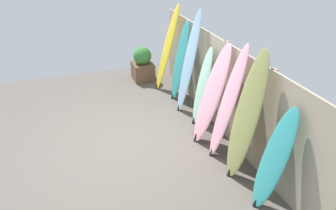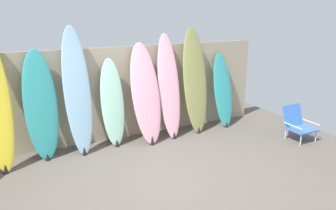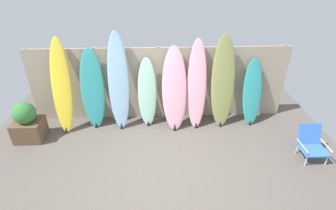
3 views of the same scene
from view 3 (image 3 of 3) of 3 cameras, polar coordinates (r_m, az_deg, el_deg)
ground at (r=5.15m, az=-1.50°, el=-14.39°), size 7.68×7.68×0.00m
fence_back at (r=6.29m, az=-1.93°, el=4.61°), size 6.08×0.11×1.80m
surfboard_yellow_0 at (r=6.27m, az=-22.16°, el=3.59°), size 0.46×0.68×2.11m
surfboard_teal_1 at (r=6.21m, az=-16.10°, el=3.22°), size 0.54×0.43×1.86m
surfboard_skyblue_2 at (r=5.98m, az=-10.73°, el=4.74°), size 0.47×0.51×2.22m
surfboard_seafoam_3 at (r=6.09m, az=-4.54°, el=2.58°), size 0.44×0.38×1.63m
surfboard_pink_4 at (r=5.94m, az=1.40°, el=3.36°), size 0.57×0.66×1.89m
surfboard_pink_5 at (r=6.01m, az=6.30°, el=4.24°), size 0.47×0.58×2.03m
surfboard_olive_6 at (r=6.09m, az=11.88°, el=4.69°), size 0.56×0.47×2.14m
surfboard_teal_7 at (r=6.45m, az=17.85°, el=2.54°), size 0.45×0.46×1.58m
beach_chair at (r=6.03m, az=28.76°, el=-7.20°), size 0.50×0.55×0.65m
planter_box at (r=6.48m, az=-28.28°, el=-3.43°), size 0.60×0.53×0.91m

